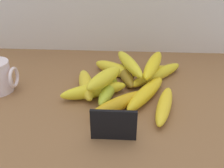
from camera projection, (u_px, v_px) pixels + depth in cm
name	position (u px, v px, depth cm)	size (l,w,h in cm)	color
counter_top	(93.00, 108.00, 78.07)	(110.00, 76.00, 3.00)	brown
chalkboard_sign	(114.00, 126.00, 62.84)	(11.00, 1.80, 8.40)	black
banana_0	(115.00, 69.00, 91.22)	(16.29, 4.34, 4.34)	yellow
banana_1	(149.00, 76.00, 88.04)	(18.06, 3.55, 3.55)	yellow
banana_2	(108.00, 91.00, 79.72)	(15.52, 3.84, 3.84)	#ACC12F
banana_3	(86.00, 85.00, 82.56)	(17.65, 4.21, 4.21)	yellow
banana_4	(164.00, 106.00, 73.33)	(18.60, 3.79, 3.79)	yellow
banana_5	(93.00, 91.00, 79.43)	(20.20, 4.37, 4.37)	yellow
banana_6	(126.00, 75.00, 88.22)	(15.77, 3.88, 3.88)	olive
banana_7	(146.00, 93.00, 78.25)	(20.77, 4.21, 4.21)	yellow
banana_8	(119.00, 104.00, 74.03)	(19.40, 3.90, 3.90)	gold
banana_9	(161.00, 73.00, 89.31)	(19.00, 3.90, 3.90)	yellow
banana_10	(153.00, 65.00, 86.67)	(19.80, 4.04, 4.04)	yellow
banana_11	(104.00, 78.00, 77.94)	(15.22, 4.38, 4.38)	yellow
banana_12	(130.00, 64.00, 86.80)	(18.96, 3.81, 3.81)	yellow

